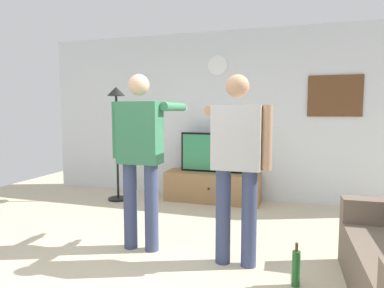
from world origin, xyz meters
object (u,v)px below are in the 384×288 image
floor_lamp (117,120)px  person_standing_nearer_couch (237,158)px  tv_stand (212,187)px  wall_clock (218,65)px  television (213,152)px  framed_picture (335,96)px  person_standing_nearer_lamp (141,151)px  beverage_bottle (296,268)px

floor_lamp → person_standing_nearer_couch: bearing=-37.5°
tv_stand → wall_clock: 1.95m
tv_stand → wall_clock: size_ratio=4.75×
television → person_standing_nearer_couch: 2.26m
tv_stand → floor_lamp: size_ratio=0.83×
television → floor_lamp: bearing=-164.4°
wall_clock → person_standing_nearer_couch: wall_clock is taller
framed_picture → person_standing_nearer_couch: 2.66m
floor_lamp → tv_stand: bearing=13.9°
television → floor_lamp: (-1.47, -0.41, 0.52)m
person_standing_nearer_lamp → beverage_bottle: bearing=-11.7°
tv_stand → beverage_bottle: bearing=-61.0°
tv_stand → person_standing_nearer_couch: 2.34m
tv_stand → television: television is taller
framed_picture → beverage_bottle: size_ratio=2.06×
person_standing_nearer_lamp → beverage_bottle: (1.55, -0.32, -0.87)m
person_standing_nearer_couch → beverage_bottle: size_ratio=4.80×
television → floor_lamp: 1.61m
tv_stand → floor_lamp: bearing=-166.1°
beverage_bottle → person_standing_nearer_couch: bearing=154.2°
person_standing_nearer_lamp → person_standing_nearer_couch: 1.00m
television → person_standing_nearer_couch: size_ratio=0.60×
floor_lamp → wall_clock: bearing=24.0°
tv_stand → wall_clock: wall_clock is taller
wall_clock → framed_picture: (1.77, 0.00, -0.51)m
framed_picture → person_standing_nearer_lamp: framed_picture is taller
wall_clock → person_standing_nearer_lamp: size_ratio=0.17×
person_standing_nearer_lamp → person_standing_nearer_couch: person_standing_nearer_lamp is taller
television → beverage_bottle: 2.79m
framed_picture → person_standing_nearer_couch: size_ratio=0.43×
television → person_standing_nearer_couch: person_standing_nearer_couch is taller
television → person_standing_nearer_lamp: size_ratio=0.59×
wall_clock → floor_lamp: 1.83m
wall_clock → framed_picture: wall_clock is taller
floor_lamp → person_standing_nearer_lamp: bearing=-53.5°
television → person_standing_nearer_couch: (0.75, -2.12, 0.23)m
beverage_bottle → person_standing_nearer_lamp: bearing=168.3°
person_standing_nearer_couch → beverage_bottle: 1.05m
floor_lamp → person_standing_nearer_couch: 2.82m
television → person_standing_nearer_lamp: (-0.25, -2.07, 0.25)m
person_standing_nearer_couch → tv_stand: bearing=109.9°
framed_picture → beverage_bottle: bearing=-100.1°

